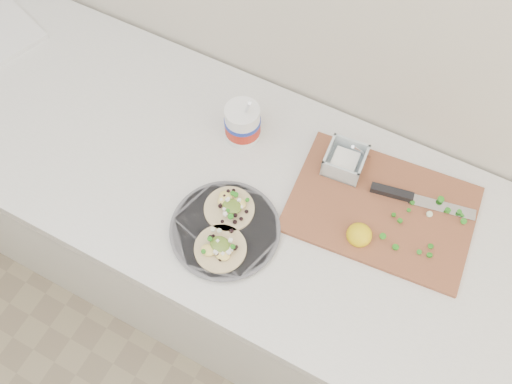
% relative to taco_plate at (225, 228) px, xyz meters
% --- Properties ---
extents(counter, '(2.44, 0.66, 0.90)m').
position_rel_taco_plate_xyz_m(counter, '(-0.25, 0.15, -0.47)').
color(counter, silver).
rests_on(counter, ground).
extents(taco_plate, '(0.26, 0.26, 0.04)m').
position_rel_taco_plate_xyz_m(taco_plate, '(0.00, 0.00, 0.00)').
color(taco_plate, '#53535A').
rests_on(taco_plate, counter).
extents(tub, '(0.09, 0.09, 0.21)m').
position_rel_taco_plate_xyz_m(tub, '(-0.09, 0.26, 0.05)').
color(tub, white).
rests_on(tub, counter).
extents(cutboard, '(0.46, 0.34, 0.07)m').
position_rel_taco_plate_xyz_m(cutboard, '(0.30, 0.24, -0.00)').
color(cutboard, brown).
rests_on(cutboard, counter).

